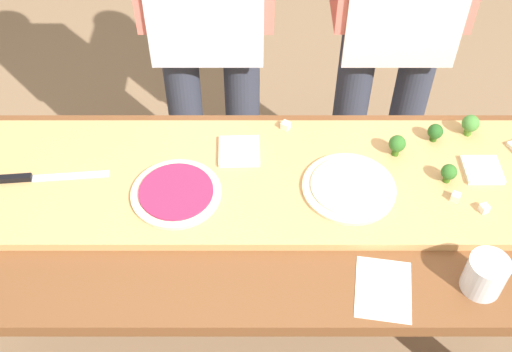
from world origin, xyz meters
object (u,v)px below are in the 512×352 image
object	(u,v)px
prep_table	(258,230)
cheese_crumble_c	(482,208)
cheese_crumble_a	(454,196)
cheese_crumble_b	(284,125)
broccoli_floret_center_left	(468,123)
chefs_knife	(30,178)
flour_cup	(483,275)
pizza_slice_far_right	(237,151)
pizza_slice_center	(480,169)
broccoli_floret_back_left	(447,172)
pizza_whole_white_garlic	(347,187)
broccoli_floret_front_left	(433,131)
recipe_note	(382,289)
pizza_whole_beet_magenta	(174,193)
broccoli_floret_back_right	(395,144)

from	to	relation	value
prep_table	cheese_crumble_c	size ratio (longest dim) A/B	86.89
cheese_crumble_a	cheese_crumble_b	bearing A→B (deg)	148.17
prep_table	broccoli_floret_center_left	size ratio (longest dim) A/B	27.65
chefs_knife	flour_cup	size ratio (longest dim) A/B	3.22
chefs_knife	pizza_slice_far_right	xyz separation A→B (m)	(0.54, 0.10, 0.00)
flour_cup	chefs_knife	bearing A→B (deg)	164.25
pizza_slice_center	cheese_crumble_c	world-z (taller)	cheese_crumble_c
broccoli_floret_center_left	cheese_crumble_c	distance (m)	0.28
broccoli_floret_back_left	pizza_whole_white_garlic	bearing A→B (deg)	-173.68
broccoli_floret_front_left	recipe_note	bearing A→B (deg)	-113.07
pizza_whole_beet_magenta	pizza_slice_far_right	world-z (taller)	pizza_whole_beet_magenta
chefs_knife	cheese_crumble_c	xyz separation A→B (m)	(1.15, -0.11, 0.00)
broccoli_floret_center_left	cheese_crumble_a	world-z (taller)	broccoli_floret_center_left
pizza_slice_center	pizza_whole_white_garlic	bearing A→B (deg)	-170.17
prep_table	pizza_slice_center	distance (m)	0.61
broccoli_floret_front_left	cheese_crumble_a	world-z (taller)	broccoli_floret_front_left
broccoli_floret_back_left	cheese_crumble_a	world-z (taller)	broccoli_floret_back_left
broccoli_floret_back_right	prep_table	bearing A→B (deg)	-156.17
cheese_crumble_b	flour_cup	distance (m)	0.66
cheese_crumble_a	cheese_crumble_c	world-z (taller)	same
broccoli_floret_front_left	broccoli_floret_center_left	world-z (taller)	broccoli_floret_center_left
chefs_knife	broccoli_floret_back_right	size ratio (longest dim) A/B	4.92
broccoli_floret_back_right	flour_cup	distance (m)	0.42
prep_table	broccoli_floret_front_left	distance (m)	0.55
broccoli_floret_front_left	cheese_crumble_c	size ratio (longest dim) A/B	2.61
chefs_knife	cheese_crumble_c	bearing A→B (deg)	-5.29
pizza_whole_white_garlic	cheese_crumble_b	xyz separation A→B (m)	(-0.16, 0.23, 0.00)
pizza_whole_white_garlic	cheese_crumble_a	bearing A→B (deg)	-7.31
cheese_crumble_c	pizza_slice_far_right	bearing A→B (deg)	161.64
cheese_crumble_b	flour_cup	size ratio (longest dim) A/B	0.23
pizza_slice_far_right	flour_cup	size ratio (longest dim) A/B	1.15
pizza_whole_beet_magenta	broccoli_floret_center_left	size ratio (longest dim) A/B	3.60
pizza_whole_beet_magenta	cheese_crumble_b	xyz separation A→B (m)	(0.29, 0.24, 0.00)
chefs_knife	recipe_note	distance (m)	0.93
cheese_crumble_b	chefs_knife	bearing A→B (deg)	-163.87
pizza_slice_center	broccoli_floret_back_left	bearing A→B (deg)	-161.70
pizza_whole_beet_magenta	recipe_note	size ratio (longest dim) A/B	1.41
broccoli_floret_back_right	recipe_note	bearing A→B (deg)	-101.62
broccoli_floret_back_right	flour_cup	size ratio (longest dim) A/B	0.65
chefs_knife	recipe_note	bearing A→B (deg)	-19.96
prep_table	broccoli_floret_front_left	xyz separation A→B (m)	(0.48, 0.22, 0.16)
broccoli_floret_center_left	pizza_whole_beet_magenta	bearing A→B (deg)	-164.32
pizza_whole_white_garlic	broccoli_floret_back_right	bearing A→B (deg)	42.50
broccoli_floret_back_left	cheese_crumble_a	distance (m)	0.07
broccoli_floret_back_left	pizza_slice_center	bearing A→B (deg)	18.30
broccoli_floret_center_left	cheese_crumble_c	bearing A→B (deg)	-94.75
prep_table	broccoli_floret_center_left	bearing A→B (deg)	22.50
pizza_slice_center	recipe_note	distance (m)	0.46
pizza_whole_beet_magenta	cheese_crumble_c	size ratio (longest dim) A/B	11.30
pizza_slice_center	cheese_crumble_b	size ratio (longest dim) A/B	4.43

